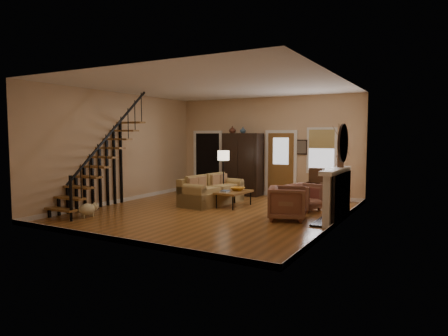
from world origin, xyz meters
The scene contains 15 objects.
room centered at (-0.41, 1.76, 1.51)m, with size 7.00×7.33×3.30m.
staircase centered at (-2.78, -1.30, 1.60)m, with size 0.94×2.80×3.20m, color brown, non-canonical shape.
fireplace centered at (3.13, 0.50, 0.74)m, with size 0.33×1.95×2.30m.
armoire centered at (-0.70, 3.15, 1.05)m, with size 1.30×0.60×2.10m, color black, non-canonical shape.
vase_a centered at (-1.05, 3.05, 2.22)m, with size 0.24×0.24×0.25m, color #4C2619.
vase_b centered at (-0.65, 3.05, 2.21)m, with size 0.20×0.20×0.21m, color #334C60.
sofa centered at (-0.69, 1.09, 0.39)m, with size 0.91×2.11×0.79m, color #A18249, non-canonical shape.
coffee_table centered at (0.08, 1.02, 0.22)m, with size 0.67×1.16×0.44m, color brown, non-canonical shape.
bowl centered at (0.13, 1.17, 0.49)m, with size 0.40×0.40×0.10m, color #C67C17.
books centered at (-0.04, 0.72, 0.47)m, with size 0.21×0.29×0.05m, color beige, non-canonical shape.
armchair_left centered at (2.04, 0.06, 0.40)m, with size 0.86×0.89×0.81m, color brown.
armchair_right centered at (2.02, 1.41, 0.36)m, with size 0.78×0.80×0.73m, color brown.
floor_lamp centered at (-0.64, 1.69, 0.78)m, with size 0.36×0.36×1.56m, color black, non-canonical shape.
side_chair centered at (1.85, 2.95, 0.51)m, with size 0.54×0.54×1.02m, color #3C2413, non-canonical shape.
dog centered at (-2.41, -2.09, 0.18)m, with size 0.29×0.49×0.36m, color beige, non-canonical shape.
Camera 1 is at (5.32, -8.97, 2.03)m, focal length 32.00 mm.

